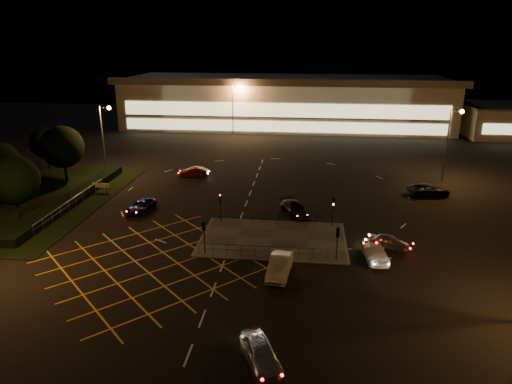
# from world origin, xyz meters

# --- Properties ---
(ground) EXTENTS (180.00, 180.00, 0.00)m
(ground) POSITION_xyz_m (0.00, 0.00, 0.00)
(ground) COLOR black
(ground) RESTS_ON ground
(pedestrian_island) EXTENTS (14.00, 9.00, 0.12)m
(pedestrian_island) POSITION_xyz_m (2.00, -2.00, 0.06)
(pedestrian_island) COLOR #4C4944
(pedestrian_island) RESTS_ON ground
(grass_verge) EXTENTS (18.00, 30.00, 0.08)m
(grass_verge) POSITION_xyz_m (-28.00, 6.00, 0.04)
(grass_verge) COLOR black
(grass_verge) RESTS_ON ground
(hedge) EXTENTS (2.00, 26.00, 1.00)m
(hedge) POSITION_xyz_m (-23.00, 6.00, 0.50)
(hedge) COLOR black
(hedge) RESTS_ON ground
(supermarket) EXTENTS (72.00, 26.50, 10.50)m
(supermarket) POSITION_xyz_m (0.00, 61.95, 5.31)
(supermarket) COLOR beige
(supermarket) RESTS_ON ground
(retail_unit_a) EXTENTS (18.80, 14.80, 6.35)m
(retail_unit_a) POSITION_xyz_m (46.00, 53.97, 3.21)
(retail_unit_a) COLOR beige
(retail_unit_a) RESTS_ON ground
(streetlight_nw) EXTENTS (1.78, 0.56, 10.03)m
(streetlight_nw) POSITION_xyz_m (-23.56, 18.00, 6.56)
(streetlight_nw) COLOR slate
(streetlight_nw) RESTS_ON ground
(streetlight_ne) EXTENTS (1.78, 0.56, 10.03)m
(streetlight_ne) POSITION_xyz_m (24.44, 20.00, 6.56)
(streetlight_ne) COLOR slate
(streetlight_ne) RESTS_ON ground
(streetlight_far_left) EXTENTS (1.78, 0.56, 10.03)m
(streetlight_far_left) POSITION_xyz_m (-9.56, 48.00, 6.56)
(streetlight_far_left) COLOR slate
(streetlight_far_left) RESTS_ON ground
(streetlight_far_right) EXTENTS (1.78, 0.56, 10.03)m
(streetlight_far_right) POSITION_xyz_m (30.44, 50.00, 6.56)
(streetlight_far_right) COLOR slate
(streetlight_far_right) RESTS_ON ground
(signal_sw) EXTENTS (0.28, 0.30, 3.15)m
(signal_sw) POSITION_xyz_m (-4.00, -5.99, 2.37)
(signal_sw) COLOR black
(signal_sw) RESTS_ON pedestrian_island
(signal_se) EXTENTS (0.28, 0.30, 3.15)m
(signal_se) POSITION_xyz_m (8.00, -5.99, 2.37)
(signal_se) COLOR black
(signal_se) RESTS_ON pedestrian_island
(signal_nw) EXTENTS (0.28, 0.30, 3.15)m
(signal_nw) POSITION_xyz_m (-4.00, 1.99, 2.37)
(signal_nw) COLOR black
(signal_nw) RESTS_ON pedestrian_island
(signal_ne) EXTENTS (0.28, 0.30, 3.15)m
(signal_ne) POSITION_xyz_m (8.00, 1.99, 2.37)
(signal_ne) COLOR black
(signal_ne) RESTS_ON pedestrian_island
(tree_c) EXTENTS (5.76, 5.76, 7.84)m
(tree_c) POSITION_xyz_m (-28.00, 14.00, 4.95)
(tree_c) COLOR black
(tree_c) RESTS_ON ground
(tree_d) EXTENTS (4.68, 4.68, 6.37)m
(tree_d) POSITION_xyz_m (-34.00, 20.00, 4.02)
(tree_d) COLOR black
(tree_d) RESTS_ON ground
(tree_e) EXTENTS (5.40, 5.40, 7.35)m
(tree_e) POSITION_xyz_m (-26.00, 0.00, 4.64)
(tree_e) COLOR black
(tree_e) RESTS_ON ground
(car_near_silver) EXTENTS (3.44, 4.81, 1.52)m
(car_near_silver) POSITION_xyz_m (2.64, -20.29, 0.76)
(car_near_silver) COLOR silver
(car_near_silver) RESTS_ON ground
(car_queue_white) EXTENTS (2.14, 4.93, 1.58)m
(car_queue_white) POSITION_xyz_m (3.09, -9.00, 0.79)
(car_queue_white) COLOR silver
(car_queue_white) RESTS_ON ground
(car_left_blue) EXTENTS (2.75, 4.82, 1.27)m
(car_left_blue) POSITION_xyz_m (-13.79, 4.13, 0.63)
(car_left_blue) COLOR #0E1457
(car_left_blue) RESTS_ON ground
(car_far_dkgrey) EXTENTS (3.89, 5.27, 1.42)m
(car_far_dkgrey) POSITION_xyz_m (3.93, 5.00, 0.71)
(car_far_dkgrey) COLOR black
(car_far_dkgrey) RESTS_ON ground
(car_right_silver) EXTENTS (4.07, 2.91, 1.29)m
(car_right_silver) POSITION_xyz_m (13.13, -2.70, 0.64)
(car_right_silver) COLOR #B5B6BD
(car_right_silver) RESTS_ON ground
(car_circ_red) EXTENTS (4.32, 1.94, 1.38)m
(car_circ_red) POSITION_xyz_m (-11.02, 18.44, 0.69)
(car_circ_red) COLOR maroon
(car_circ_red) RESTS_ON ground
(car_east_grey) EXTENTS (5.57, 3.31, 1.45)m
(car_east_grey) POSITION_xyz_m (20.68, 13.67, 0.73)
(car_east_grey) COLOR black
(car_east_grey) RESTS_ON ground
(car_approach_white) EXTENTS (2.34, 4.79, 1.34)m
(car_approach_white) POSITION_xyz_m (11.50, -5.32, 0.67)
(car_approach_white) COLOR white
(car_approach_white) RESTS_ON ground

